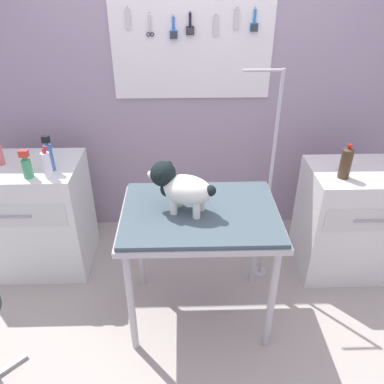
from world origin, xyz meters
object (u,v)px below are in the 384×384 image
object	(u,v)px
dog	(180,187)
pump_bottle_white	(49,156)
grooming_table	(200,222)
counter_left	(33,216)
soda_bottle	(346,163)
grooming_arm	(268,193)
cabinet_right	(348,221)

from	to	relation	value
dog	pump_bottle_white	xyz separation A→B (m)	(-0.88, 0.46, -0.02)
grooming_table	counter_left	bearing A→B (deg)	155.76
dog	soda_bottle	bearing A→B (deg)	17.06
counter_left	pump_bottle_white	world-z (taller)	pump_bottle_white
grooming_arm	counter_left	world-z (taller)	grooming_arm
dog	cabinet_right	bearing A→B (deg)	19.00
grooming_table	dog	distance (m)	0.27
grooming_arm	pump_bottle_white	size ratio (longest dim) A/B	6.29
counter_left	pump_bottle_white	bearing A→B (deg)	-19.30
dog	pump_bottle_white	size ratio (longest dim) A/B	1.63
dog	soda_bottle	distance (m)	1.14
dog	cabinet_right	xyz separation A→B (m)	(1.26, 0.43, -0.57)
grooming_arm	grooming_table	bearing A→B (deg)	-142.78
grooming_arm	cabinet_right	world-z (taller)	grooming_arm
grooming_table	cabinet_right	distance (m)	1.27
cabinet_right	pump_bottle_white	size ratio (longest dim) A/B	3.43
grooming_arm	cabinet_right	distance (m)	0.73
dog	grooming_arm	bearing A→B (deg)	30.78
pump_bottle_white	counter_left	bearing A→B (deg)	160.70
cabinet_right	soda_bottle	bearing A→B (deg)	-149.38
grooming_table	soda_bottle	distance (m)	1.06
counter_left	pump_bottle_white	xyz separation A→B (m)	(0.25, -0.09, 0.55)
cabinet_right	soda_bottle	world-z (taller)	soda_bottle
grooming_arm	soda_bottle	size ratio (longest dim) A/B	6.54
cabinet_right	soda_bottle	distance (m)	0.57
grooming_table	dog	xyz separation A→B (m)	(-0.12, 0.01, 0.25)
counter_left	cabinet_right	size ratio (longest dim) A/B	1.02
grooming_table	cabinet_right	xyz separation A→B (m)	(1.14, 0.44, -0.32)
grooming_arm	pump_bottle_white	bearing A→B (deg)	175.95
grooming_table	counter_left	xyz separation A→B (m)	(-1.25, 0.56, -0.32)
dog	pump_bottle_white	bearing A→B (deg)	152.18
counter_left	grooming_arm	bearing A→B (deg)	-6.32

